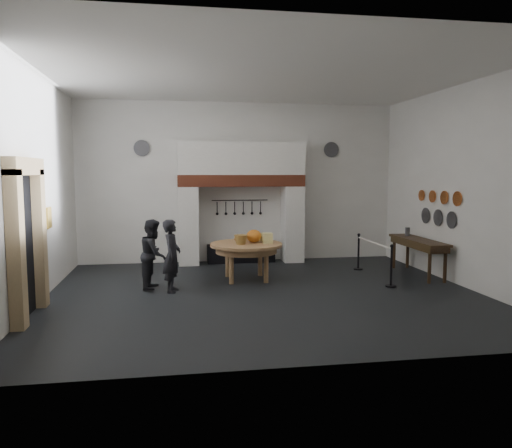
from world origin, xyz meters
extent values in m
cube|color=black|center=(0.00, 0.00, 0.00)|extent=(9.00, 8.00, 0.02)
cube|color=silver|center=(0.00, 0.00, 4.50)|extent=(9.00, 8.00, 0.02)
cube|color=white|center=(0.00, 4.00, 2.25)|extent=(9.00, 0.02, 4.50)
cube|color=white|center=(0.00, -4.00, 2.25)|extent=(9.00, 0.02, 4.50)
cube|color=white|center=(-4.50, 0.00, 2.25)|extent=(0.02, 8.00, 4.50)
cube|color=white|center=(4.50, 0.00, 2.25)|extent=(0.02, 8.00, 4.50)
cube|color=silver|center=(-1.48, 3.65, 1.07)|extent=(0.55, 0.70, 2.15)
cube|color=silver|center=(1.48, 3.65, 1.07)|extent=(0.55, 0.70, 2.15)
cube|color=#9E442B|center=(0.00, 3.65, 2.31)|extent=(3.50, 0.72, 0.32)
cube|color=silver|center=(0.00, 3.65, 2.92)|extent=(3.50, 0.70, 0.90)
cube|color=black|center=(0.00, 3.72, 0.25)|extent=(1.90, 0.45, 0.50)
cylinder|color=black|center=(0.00, 3.92, 1.75)|extent=(1.60, 0.02, 0.02)
cube|color=black|center=(-4.47, -1.00, 1.25)|extent=(0.04, 1.10, 2.50)
cube|color=tan|center=(-4.38, -1.70, 1.30)|extent=(0.22, 0.30, 2.60)
cube|color=tan|center=(-4.38, -0.30, 1.30)|extent=(0.22, 0.30, 2.60)
cube|color=tan|center=(-4.38, -1.00, 2.65)|extent=(0.22, 1.70, 0.30)
cube|color=gold|center=(-4.45, 0.80, 1.60)|extent=(0.05, 0.34, 0.44)
cylinder|color=#A6744E|center=(-0.18, 1.40, 0.84)|extent=(2.05, 2.05, 0.07)
ellipsoid|color=#C65E1B|center=(0.02, 1.50, 1.03)|extent=(0.36, 0.36, 0.31)
cube|color=#E0D986|center=(0.32, 1.35, 0.99)|extent=(0.22, 0.22, 0.24)
cube|color=#D8D481|center=(0.30, 1.65, 0.97)|extent=(0.18, 0.18, 0.20)
cone|color=olive|center=(-0.33, 1.25, 0.98)|extent=(0.38, 0.38, 0.22)
ellipsoid|color=#A5673A|center=(-0.28, 1.75, 0.94)|extent=(0.31, 0.18, 0.13)
imported|color=black|center=(-1.92, 0.48, 0.78)|extent=(0.47, 0.62, 1.55)
imported|color=black|center=(-2.32, 0.88, 0.76)|extent=(0.70, 0.83, 1.53)
cube|color=#392814|center=(4.10, 1.25, 0.87)|extent=(0.55, 2.20, 0.06)
cylinder|color=#4D4D52|center=(4.10, 1.85, 1.01)|extent=(0.12, 0.12, 0.22)
cylinder|color=#C6662D|center=(4.46, 0.20, 1.95)|extent=(0.03, 0.34, 0.34)
cylinder|color=#C6662D|center=(4.46, 0.75, 1.95)|extent=(0.03, 0.32, 0.32)
cylinder|color=#C6662D|center=(4.46, 1.30, 1.95)|extent=(0.03, 0.30, 0.30)
cylinder|color=#C6662D|center=(4.46, 1.85, 1.95)|extent=(0.03, 0.28, 0.28)
cylinder|color=#4C4C51|center=(4.46, 0.40, 1.45)|extent=(0.03, 0.40, 0.40)
cylinder|color=#4C4C51|center=(4.46, 1.00, 1.45)|extent=(0.03, 0.40, 0.40)
cylinder|color=#4C4C51|center=(4.46, 1.60, 1.45)|extent=(0.03, 0.40, 0.40)
cylinder|color=#4C4C51|center=(-2.70, 3.96, 3.20)|extent=(0.44, 0.03, 0.44)
cylinder|color=#4C4C51|center=(2.70, 3.96, 3.20)|extent=(0.44, 0.03, 0.44)
cylinder|color=black|center=(2.90, 0.14, 0.45)|extent=(0.05, 0.05, 0.90)
cylinder|color=black|center=(2.90, 2.14, 0.45)|extent=(0.05, 0.05, 0.90)
cylinder|color=white|center=(2.90, 1.14, 0.85)|extent=(0.04, 2.00, 0.04)
camera|label=1|loc=(-1.86, -10.15, 2.56)|focal=35.00mm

